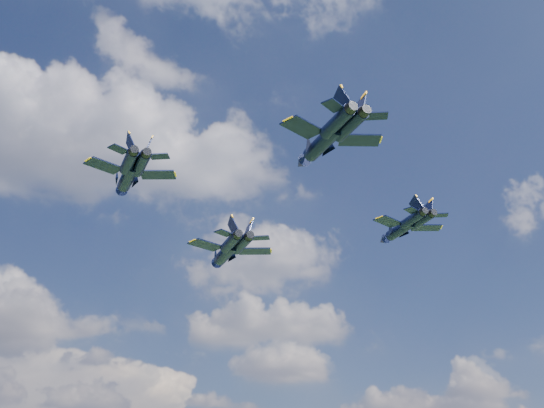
{
  "coord_description": "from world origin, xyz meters",
  "views": [
    {
      "loc": [
        -17.23,
        -73.05,
        20.27
      ],
      "look_at": [
        -4.66,
        8.02,
        56.5
      ],
      "focal_mm": 45.0,
      "sensor_mm": 36.0,
      "label": 1
    }
  ],
  "objects_px": {
    "jet_lead": "(225,253)",
    "jet_left": "(127,178)",
    "jet_slot": "(321,143)",
    "jet_right": "(399,230)"
  },
  "relations": [
    {
      "from": "jet_lead",
      "to": "jet_slot",
      "type": "height_order",
      "value": "jet_lead"
    },
    {
      "from": "jet_lead",
      "to": "jet_left",
      "type": "xyz_separation_m",
      "value": [
        -14.33,
        -25.74,
        -0.07
      ]
    },
    {
      "from": "jet_lead",
      "to": "jet_right",
      "type": "distance_m",
      "value": 27.78
    },
    {
      "from": "jet_left",
      "to": "jet_right",
      "type": "xyz_separation_m",
      "value": [
        38.76,
        12.51,
        0.42
      ]
    },
    {
      "from": "jet_lead",
      "to": "jet_left",
      "type": "bearing_deg",
      "value": -130.98
    },
    {
      "from": "jet_lead",
      "to": "jet_slot",
      "type": "relative_size",
      "value": 1.17
    },
    {
      "from": "jet_lead",
      "to": "jet_slot",
      "type": "xyz_separation_m",
      "value": [
        6.78,
        -39.44,
        -1.03
      ]
    },
    {
      "from": "jet_lead",
      "to": "jet_slot",
      "type": "bearing_deg",
      "value": -92.12
    },
    {
      "from": "jet_left",
      "to": "jet_slot",
      "type": "relative_size",
      "value": 0.95
    },
    {
      "from": "jet_left",
      "to": "jet_slot",
      "type": "height_order",
      "value": "jet_left"
    }
  ]
}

